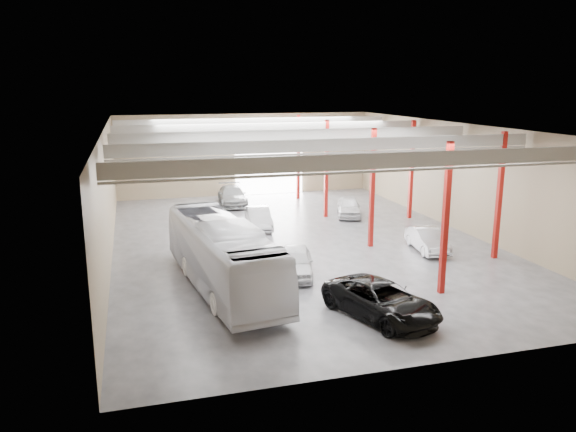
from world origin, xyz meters
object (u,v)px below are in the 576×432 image
car_row_c (232,196)px  car_row_b (258,218)px  coach_bus (222,254)px  car_right_near (427,240)px  car_right_far (349,207)px  car_row_a (295,262)px  black_sedan (381,300)px

car_row_c → car_row_b: bearing=-83.2°
coach_bus → car_row_c: bearing=71.2°
car_right_near → car_right_far: (-1.06, 9.50, 0.03)m
coach_bus → car_row_a: 3.96m
car_row_c → car_right_far: 9.79m
car_row_a → car_row_c: (0.00, 17.85, 0.02)m
black_sedan → car_right_near: (6.64, 8.04, -0.09)m
coach_bus → car_right_near: size_ratio=2.90×
car_row_a → car_right_near: size_ratio=1.05×
car_row_c → car_right_near: car_row_c is taller
car_right_far → black_sedan: bearing=-89.2°
black_sedan → car_row_b: black_sedan is taller
black_sedan → car_row_b: size_ratio=1.28×
coach_bus → car_row_a: (3.79, 0.70, -0.90)m
car_row_c → car_row_a: bearing=-85.7°
black_sedan → car_row_a: bearing=88.6°
car_row_a → car_row_c: size_ratio=0.83×
car_right_near → car_right_far: bearing=104.2°
black_sedan → car_right_near: black_sedan is taller
black_sedan → car_row_c: bearing=75.5°
car_row_c → car_right_near: bearing=-57.2°
coach_bus → car_row_b: 11.42m
car_row_a → car_row_b: 9.91m
car_row_c → car_right_near: size_ratio=1.27×
coach_bus → car_row_b: size_ratio=2.78×
coach_bus → car_right_far: bearing=40.1°
coach_bus → car_right_near: 12.68m
car_right_near → car_row_c: bearing=126.3°
car_right_near → car_right_far: 9.56m
car_row_b → car_row_c: (-0.34, 7.94, 0.05)m
black_sedan → car_right_far: bearing=53.2°
car_right_far → car_right_near: bearing=-65.2°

